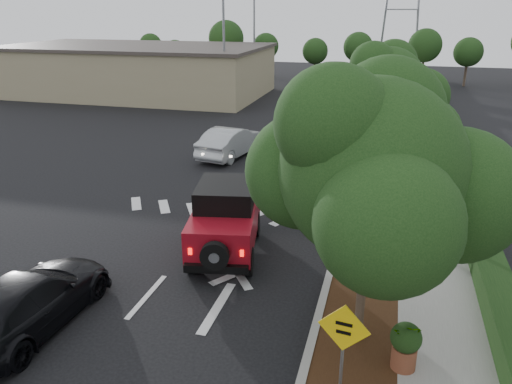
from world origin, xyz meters
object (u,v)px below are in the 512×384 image
at_px(silver_suv_ahead, 295,158).
at_px(black_suv_oncoming, 29,301).
at_px(red_jeep, 226,217).
at_px(speed_hump_sign, 343,339).

height_order(silver_suv_ahead, black_suv_oncoming, black_suv_oncoming).
bearing_deg(black_suv_oncoming, red_jeep, -121.30).
distance_m(red_jeep, silver_suv_ahead, 8.39).
height_order(red_jeep, black_suv_oncoming, red_jeep).
height_order(red_jeep, speed_hump_sign, speed_hump_sign).
relative_size(red_jeep, black_suv_oncoming, 0.92).
height_order(silver_suv_ahead, speed_hump_sign, speed_hump_sign).
distance_m(red_jeep, black_suv_oncoming, 6.09).
bearing_deg(red_jeep, speed_hump_sign, -64.32).
bearing_deg(red_jeep, silver_suv_ahead, 75.18).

